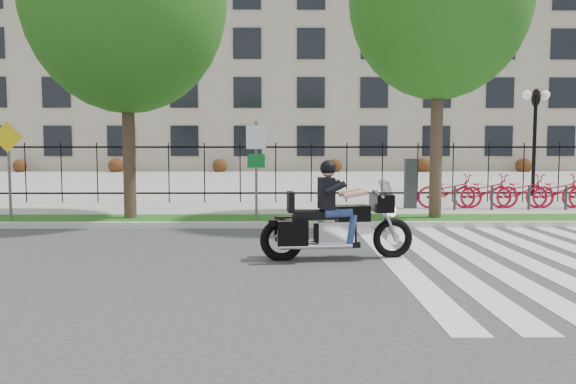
{
  "coord_description": "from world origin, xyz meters",
  "views": [
    {
      "loc": [
        0.2,
        -9.69,
        1.99
      ],
      "look_at": [
        0.34,
        3.0,
        0.98
      ],
      "focal_mm": 35.0,
      "sensor_mm": 36.0,
      "label": 1
    }
  ],
  "objects": [
    {
      "name": "ground",
      "position": [
        0.0,
        0.0,
        0.0
      ],
      "size": [
        120.0,
        120.0,
        0.0
      ],
      "primitive_type": "plane",
      "color": "#313133",
      "rests_on": "ground"
    },
    {
      "name": "curb",
      "position": [
        0.0,
        4.1,
        0.07
      ],
      "size": [
        60.0,
        0.2,
        0.15
      ],
      "primitive_type": "cube",
      "color": "beige",
      "rests_on": "ground"
    },
    {
      "name": "grass_verge",
      "position": [
        0.0,
        4.95,
        0.07
      ],
      "size": [
        60.0,
        1.5,
        0.15
      ],
      "primitive_type": "cube",
      "color": "#194F13",
      "rests_on": "ground"
    },
    {
      "name": "sidewalk",
      "position": [
        0.0,
        7.45,
        0.07
      ],
      "size": [
        60.0,
        3.5,
        0.15
      ],
      "primitive_type": "cube",
      "color": "gray",
      "rests_on": "ground"
    },
    {
      "name": "plaza",
      "position": [
        0.0,
        25.0,
        0.05
      ],
      "size": [
        80.0,
        34.0,
        0.1
      ],
      "primitive_type": "cube",
      "color": "gray",
      "rests_on": "ground"
    },
    {
      "name": "crosswalk_stripes",
      "position": [
        4.83,
        0.0,
        0.01
      ],
      "size": [
        5.7,
        8.0,
        0.01
      ],
      "primitive_type": null,
      "color": "silver",
      "rests_on": "ground"
    },
    {
      "name": "iron_fence",
      "position": [
        0.0,
        9.2,
        1.15
      ],
      "size": [
        30.0,
        0.06,
        2.0
      ],
      "primitive_type": null,
      "color": "black",
      "rests_on": "sidewalk"
    },
    {
      "name": "office_building",
      "position": [
        0.0,
        44.92,
        9.97
      ],
      "size": [
        60.0,
        21.9,
        20.15
      ],
      "color": "gray",
      "rests_on": "ground"
    },
    {
      "name": "lamp_post_right",
      "position": [
        10.0,
        12.0,
        3.21
      ],
      "size": [
        1.06,
        0.7,
        4.25
      ],
      "color": "black",
      "rests_on": "ground"
    },
    {
      "name": "bike_share_station",
      "position": [
        7.99,
        7.2,
        0.67
      ],
      "size": [
        7.86,
        0.88,
        1.5
      ],
      "color": "#2D2D33",
      "rests_on": "sidewalk"
    },
    {
      "name": "sign_pole_regulatory",
      "position": [
        -0.45,
        4.58,
        1.74
      ],
      "size": [
        0.5,
        0.09,
        2.5
      ],
      "color": "#59595B",
      "rests_on": "grass_verge"
    },
    {
      "name": "sign_pole_warning",
      "position": [
        -6.72,
        4.58,
        1.74
      ],
      "size": [
        0.78,
        0.09,
        2.49
      ],
      "color": "#59595B",
      "rests_on": "grass_verge"
    },
    {
      "name": "motorcycle_rider",
      "position": [
        1.18,
        0.18,
        0.71
      ],
      "size": [
        2.76,
        0.89,
        2.13
      ],
      "color": "black",
      "rests_on": "ground"
    }
  ]
}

